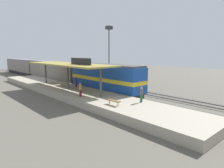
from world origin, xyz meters
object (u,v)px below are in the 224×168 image
object	(u,v)px
light_mast	(109,42)
person_boarding	(141,94)
locomotive	(105,78)
freight_car	(83,73)
passenger_carriage_front	(53,71)
person_walking	(76,81)
platform_bench	(114,101)
person_waiting	(80,89)
passenger_carriage_rear	(22,66)

from	to	relation	value
light_mast	person_boarding	bearing A→B (deg)	-121.23
locomotive	freight_car	xyz separation A→B (m)	(4.60, 12.83, -0.44)
freight_car	locomotive	bearing A→B (deg)	-109.72
passenger_carriage_front	person_walking	size ratio (longest dim) A/B	11.70
freight_car	person_boarding	world-z (taller)	freight_car
light_mast	person_boarding	size ratio (longest dim) A/B	6.84
locomotive	light_mast	world-z (taller)	light_mast
platform_bench	light_mast	bearing A→B (deg)	50.19
person_waiting	person_walking	bearing A→B (deg)	62.14
passenger_carriage_front	light_mast	size ratio (longest dim) A/B	1.71
person_boarding	passenger_carriage_front	bearing A→B (deg)	83.90
light_mast	person_boarding	world-z (taller)	light_mast
freight_car	person_walking	distance (m)	11.92
platform_bench	person_boarding	xyz separation A→B (m)	(3.03, -1.20, 0.51)
light_mast	person_waiting	world-z (taller)	light_mast
freight_car	person_waiting	world-z (taller)	freight_car
light_mast	person_waiting	xyz separation A→B (m)	(-14.18, -10.83, -6.54)
platform_bench	person_boarding	world-z (taller)	person_boarding
platform_bench	passenger_carriage_rear	distance (m)	47.79
platform_bench	person_waiting	xyz separation A→B (m)	(-0.38, 5.73, 0.51)
locomotive	person_boarding	xyz separation A→B (m)	(-2.97, -9.81, -0.56)
passenger_carriage_rear	person_waiting	size ratio (longest dim) A/B	11.70
platform_bench	passenger_carriage_rear	size ratio (longest dim) A/B	0.08
passenger_carriage_front	light_mast	distance (m)	14.10
freight_car	person_waiting	xyz separation A→B (m)	(-10.98, -15.71, -0.12)
passenger_carriage_front	person_boarding	bearing A→B (deg)	-96.10
freight_car	light_mast	world-z (taller)	light_mast
person_walking	person_boarding	bearing A→B (deg)	-90.06
platform_bench	passenger_carriage_front	size ratio (longest dim) A/B	0.08
light_mast	person_waiting	size ratio (longest dim) A/B	6.84
light_mast	person_walking	xyz separation A→B (m)	(-10.76, -4.35, -6.54)
light_mast	person_waiting	bearing A→B (deg)	-142.63
freight_car	light_mast	size ratio (longest dim) A/B	1.03
freight_car	passenger_carriage_front	bearing A→B (deg)	131.67
locomotive	passenger_carriage_front	bearing A→B (deg)	90.00
locomotive	person_boarding	bearing A→B (deg)	-106.85
freight_car	person_boarding	xyz separation A→B (m)	(-7.57, -22.64, -0.12)
locomotive	person_waiting	size ratio (longest dim) A/B	8.44
passenger_carriage_rear	light_mast	size ratio (longest dim) A/B	1.71
person_waiting	person_walking	xyz separation A→B (m)	(3.43, 6.49, 0.00)
platform_bench	freight_car	xyz separation A→B (m)	(10.60, 21.44, 0.63)
passenger_carriage_front	freight_car	size ratio (longest dim) A/B	1.67
locomotive	person_waiting	xyz separation A→B (m)	(-6.38, -2.88, -0.56)
platform_bench	freight_car	world-z (taller)	freight_car
passenger_carriage_front	freight_car	distance (m)	6.93
locomotive	person_boarding	size ratio (longest dim) A/B	8.44
locomotive	passenger_carriage_rear	xyz separation A→B (m)	(0.00, 38.80, -0.10)
locomotive	person_walking	world-z (taller)	locomotive
passenger_carriage_rear	light_mast	bearing A→B (deg)	-75.81
platform_bench	person_boarding	size ratio (longest dim) A/B	0.99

